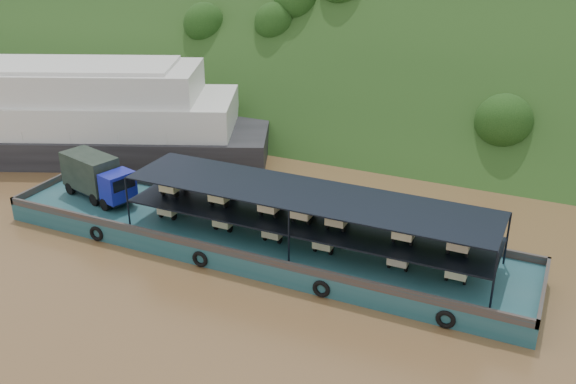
% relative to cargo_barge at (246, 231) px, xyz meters
% --- Properties ---
extents(ground, '(160.00, 160.00, 0.00)m').
position_rel_cargo_barge_xyz_m(ground, '(3.84, -0.48, -1.08)').
color(ground, brown).
rests_on(ground, ground).
extents(hillside, '(140.00, 39.60, 39.60)m').
position_rel_cargo_barge_xyz_m(hillside, '(3.84, 35.52, -1.08)').
color(hillside, '#1B3714').
rests_on(hillside, ground).
extents(cargo_barge, '(35.00, 7.18, 4.54)m').
position_rel_cargo_barge_xyz_m(cargo_barge, '(0.00, 0.00, 0.00)').
color(cargo_barge, '#16464D').
rests_on(cargo_barge, ground).
extents(passenger_ferry, '(40.76, 24.79, 8.10)m').
position_rel_cargo_barge_xyz_m(passenger_ferry, '(-24.81, 8.19, 2.43)').
color(passenger_ferry, black).
rests_on(passenger_ferry, ground).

